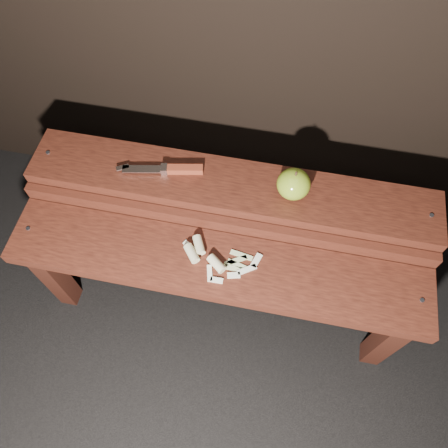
% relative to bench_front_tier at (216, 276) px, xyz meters
% --- Properties ---
extents(ground, '(60.00, 60.00, 0.00)m').
position_rel_bench_front_tier_xyz_m(ground, '(0.00, 0.06, -0.35)').
color(ground, black).
extents(bench_front_tier, '(1.20, 0.20, 0.42)m').
position_rel_bench_front_tier_xyz_m(bench_front_tier, '(0.00, 0.00, 0.00)').
color(bench_front_tier, black).
rests_on(bench_front_tier, ground).
extents(bench_rear_tier, '(1.20, 0.21, 0.50)m').
position_rel_bench_front_tier_xyz_m(bench_rear_tier, '(0.00, 0.23, 0.06)').
color(bench_rear_tier, black).
rests_on(bench_rear_tier, ground).
extents(apple, '(0.09, 0.09, 0.10)m').
position_rel_bench_front_tier_xyz_m(apple, '(0.17, 0.23, 0.19)').
color(apple, olive).
rests_on(apple, bench_rear_tier).
extents(knife, '(0.25, 0.07, 0.02)m').
position_rel_bench_front_tier_xyz_m(knife, '(-0.17, 0.24, 0.16)').
color(knife, maroon).
rests_on(knife, bench_rear_tier).
extents(apple_scraps, '(0.23, 0.13, 0.03)m').
position_rel_bench_front_tier_xyz_m(apple_scraps, '(-0.02, 0.02, 0.08)').
color(apple_scraps, beige).
rests_on(apple_scraps, bench_front_tier).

